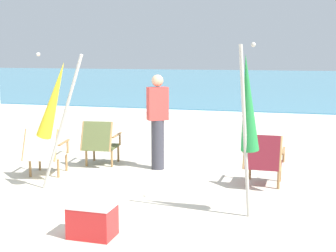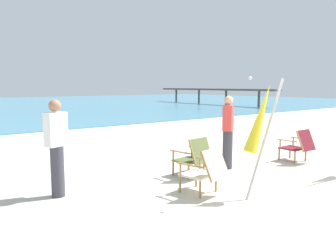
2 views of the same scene
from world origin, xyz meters
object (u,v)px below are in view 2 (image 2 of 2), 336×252
(umbrella_furled_yellow, at_px, (260,119))
(person_near_chairs, at_px, (57,147))
(person_by_waterline, at_px, (228,132))
(beach_chair_back_right, at_px, (194,156))
(beach_chair_front_right, at_px, (299,145))
(beach_chair_back_left, at_px, (206,170))

(umbrella_furled_yellow, xyz_separation_m, person_near_chairs, (-2.63, 2.07, -0.47))
(umbrella_furled_yellow, bearing_deg, person_by_waterline, 57.62)
(beach_chair_back_right, bearing_deg, umbrella_furled_yellow, -89.20)
(umbrella_furled_yellow, relative_size, person_by_waterline, 1.23)
(person_near_chairs, height_order, person_by_waterline, same)
(beach_chair_front_right, bearing_deg, umbrella_furled_yellow, -160.58)
(beach_chair_front_right, distance_m, beach_chair_back_left, 3.48)
(beach_chair_front_right, distance_m, person_near_chairs, 5.62)
(person_near_chairs, bearing_deg, umbrella_furled_yellow, -38.17)
(beach_chair_back_right, relative_size, person_by_waterline, 0.50)
(beach_chair_back_right, bearing_deg, person_near_chairs, 169.24)
(beach_chair_back_left, height_order, person_by_waterline, person_by_waterline)
(beach_chair_front_right, xyz_separation_m, person_by_waterline, (-1.84, 0.62, 0.41))
(beach_chair_back_left, height_order, person_near_chairs, person_near_chairs)
(umbrella_furled_yellow, xyz_separation_m, person_by_waterline, (1.03, 1.63, -0.47))
(umbrella_furled_yellow, bearing_deg, beach_chair_front_right, 19.42)
(beach_chair_front_right, relative_size, person_near_chairs, 0.49)
(beach_chair_back_left, height_order, beach_chair_back_right, beach_chair_back_right)
(person_by_waterline, bearing_deg, beach_chair_back_left, -148.61)
(person_by_waterline, bearing_deg, umbrella_furled_yellow, -122.38)
(person_near_chairs, bearing_deg, beach_chair_front_right, -10.79)
(person_near_chairs, distance_m, person_by_waterline, 3.69)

